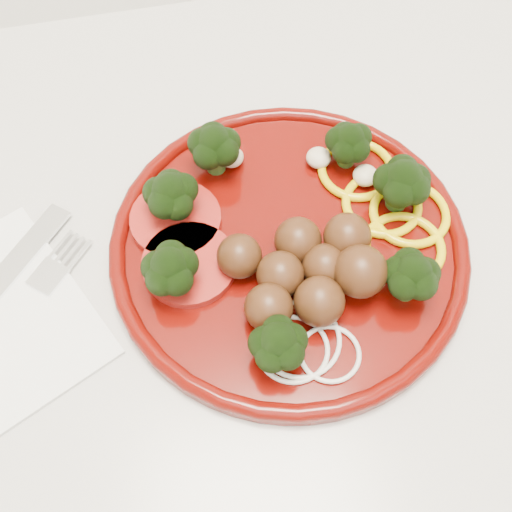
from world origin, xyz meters
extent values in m
cube|color=beige|center=(0.00, 1.70, 0.43)|extent=(2.40, 0.60, 0.87)
cube|color=beige|center=(0.00, 1.70, 0.89)|extent=(2.40, 0.60, 0.03)
cylinder|color=#490603|center=(0.00, 1.67, 0.91)|extent=(0.29, 0.29, 0.01)
torus|color=#490603|center=(0.00, 1.67, 0.91)|extent=(0.30, 0.30, 0.01)
sphere|color=#4E2A13|center=(0.00, 1.66, 0.93)|extent=(0.04, 0.04, 0.04)
sphere|color=#4E2A13|center=(-0.04, 1.61, 0.93)|extent=(0.04, 0.04, 0.04)
sphere|color=#4E2A13|center=(-0.05, 1.66, 0.93)|extent=(0.04, 0.04, 0.04)
sphere|color=#4E2A13|center=(0.04, 1.62, 0.93)|extent=(0.04, 0.04, 0.04)
sphere|color=#4E2A13|center=(0.04, 1.65, 0.93)|extent=(0.04, 0.04, 0.04)
sphere|color=#4E2A13|center=(0.01, 1.63, 0.93)|extent=(0.04, 0.04, 0.04)
sphere|color=#4E2A13|center=(-0.02, 1.63, 0.93)|extent=(0.04, 0.04, 0.04)
sphere|color=#4E2A13|center=(0.00, 1.61, 0.93)|extent=(0.04, 0.04, 0.04)
torus|color=#D8B908|center=(0.08, 1.69, 0.92)|extent=(0.07, 0.07, 0.01)
torus|color=#D8B908|center=(0.09, 1.65, 0.92)|extent=(0.07, 0.07, 0.01)
torus|color=#D8B908|center=(0.07, 1.73, 0.92)|extent=(0.07, 0.07, 0.01)
torus|color=#D8B908|center=(0.10, 1.68, 0.92)|extent=(0.07, 0.07, 0.01)
cylinder|color=#720A07|center=(-0.09, 1.71, 0.92)|extent=(0.08, 0.08, 0.01)
cylinder|color=#720A07|center=(-0.09, 1.67, 0.92)|extent=(0.08, 0.08, 0.01)
torus|color=beige|center=(-0.02, 1.58, 0.91)|extent=(0.06, 0.06, 0.00)
torus|color=beige|center=(0.00, 1.57, 0.91)|extent=(0.05, 0.05, 0.00)
torus|color=beige|center=(-0.02, 1.59, 0.91)|extent=(0.07, 0.07, 0.00)
ellipsoid|color=#C6B793|center=(0.04, 1.75, 0.92)|extent=(0.02, 0.02, 0.02)
ellipsoid|color=#C6B793|center=(-0.03, 1.76, 0.92)|extent=(0.02, 0.02, 0.02)
ellipsoid|color=#C6B793|center=(0.07, 1.72, 0.92)|extent=(0.02, 0.02, 0.02)
cube|color=silver|center=(-0.23, 1.70, 0.91)|extent=(0.10, 0.11, 0.00)
cube|color=silver|center=(-0.20, 1.69, 0.91)|extent=(0.04, 0.04, 0.00)
cube|color=silver|center=(-0.18, 1.70, 0.91)|extent=(0.02, 0.03, 0.00)
cube|color=silver|center=(-0.18, 1.70, 0.91)|extent=(0.02, 0.03, 0.00)
cube|color=silver|center=(-0.19, 1.71, 0.91)|extent=(0.02, 0.03, 0.00)
cube|color=silver|center=(-0.19, 1.71, 0.91)|extent=(0.02, 0.03, 0.00)
camera|label=1|loc=(-0.09, 1.41, 1.36)|focal=45.00mm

